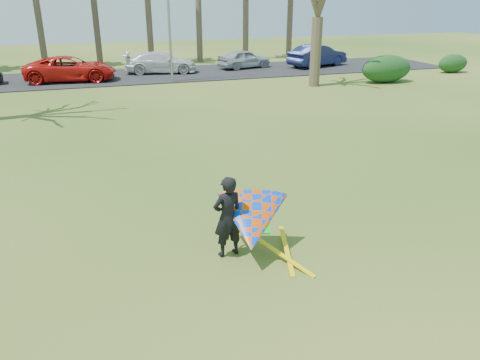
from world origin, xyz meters
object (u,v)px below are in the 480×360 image
object	(u,v)px
car_5	(317,56)
streetlight	(171,8)
car_2	(70,69)
kite_flyer	(249,221)
car_4	(244,59)
car_3	(161,62)

from	to	relation	value
car_5	streetlight	bearing A→B (deg)	85.33
car_2	car_5	world-z (taller)	car_5
streetlight	kite_flyer	world-z (taller)	streetlight
kite_flyer	car_2	bearing A→B (deg)	98.97
car_4	car_5	xyz separation A→B (m)	(5.60, -0.88, 0.12)
car_2	kite_flyer	world-z (taller)	kite_flyer
kite_flyer	streetlight	bearing A→B (deg)	83.40
car_3	car_2	bearing A→B (deg)	115.24
car_2	car_4	size ratio (longest dim) A/B	1.39
car_2	car_3	distance (m)	6.16
streetlight	car_2	size ratio (longest dim) A/B	1.44
car_2	car_4	xyz separation A→B (m)	(12.25, 1.87, -0.09)
car_3	car_4	distance (m)	6.29
car_3	car_5	distance (m)	11.89
car_4	car_5	world-z (taller)	car_5
streetlight	car_5	size ratio (longest dim) A/B	1.63
car_2	car_3	xyz separation A→B (m)	(5.97, 1.52, -0.05)
car_3	kite_flyer	bearing A→B (deg)	-174.12
car_5	car_3	bearing A→B (deg)	68.08
car_3	car_5	bearing A→B (deg)	-81.60
car_5	kite_flyer	world-z (taller)	kite_flyer
car_5	kite_flyer	bearing A→B (deg)	130.88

